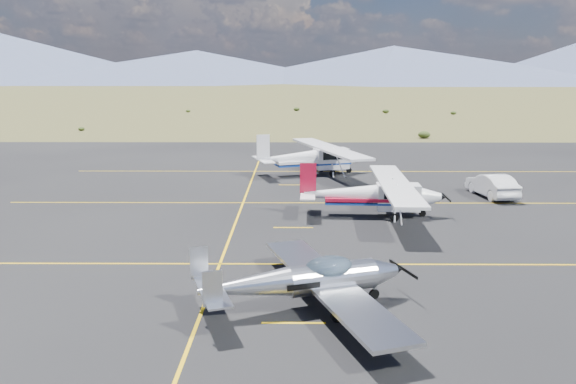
% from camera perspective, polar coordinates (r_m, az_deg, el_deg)
% --- Properties ---
extents(ground, '(1600.00, 1600.00, 0.00)m').
position_cam_1_polar(ground, '(21.35, 8.75, -9.07)').
color(ground, '#383D1C').
rests_on(ground, ground).
extents(apron, '(72.00, 72.00, 0.02)m').
position_cam_1_polar(apron, '(27.94, 6.71, -3.92)').
color(apron, black).
rests_on(apron, ground).
extents(aircraft_low_wing, '(7.05, 9.54, 2.09)m').
position_cam_1_polar(aircraft_low_wing, '(18.56, 2.09, -8.93)').
color(aircraft_low_wing, '#B7B9BE').
rests_on(aircraft_low_wing, apron).
extents(aircraft_cessna, '(6.83, 11.41, 2.89)m').
position_cam_1_polar(aircraft_cessna, '(30.53, 8.63, -0.13)').
color(aircraft_cessna, silver).
rests_on(aircraft_cessna, apron).
extents(aircraft_plain, '(8.62, 12.54, 3.21)m').
position_cam_1_polar(aircraft_plain, '(42.57, 2.55, 3.61)').
color(aircraft_plain, white).
rests_on(aircraft_plain, apron).
extents(sedan, '(2.14, 4.61, 1.46)m').
position_cam_1_polar(sedan, '(37.34, 20.01, 0.64)').
color(sedan, silver).
rests_on(sedan, apron).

